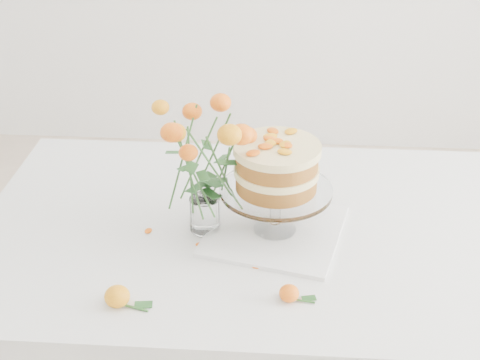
% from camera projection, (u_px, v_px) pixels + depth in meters
% --- Properties ---
extents(table, '(1.43, 0.93, 0.76)m').
position_uv_depth(table, '(251.00, 250.00, 1.77)').
color(table, tan).
rests_on(table, ground).
extents(napkin, '(0.39, 0.39, 0.01)m').
position_uv_depth(napkin, '(275.00, 231.00, 1.70)').
color(napkin, white).
rests_on(napkin, table).
extents(cake_stand, '(0.28, 0.28, 0.25)m').
position_uv_depth(cake_stand, '(277.00, 171.00, 1.61)').
color(cake_stand, white).
rests_on(cake_stand, napkin).
extents(rose_vase, '(0.27, 0.27, 0.39)m').
position_uv_depth(rose_vase, '(203.00, 152.00, 1.59)').
color(rose_vase, white).
rests_on(rose_vase, table).
extents(loose_rose_near, '(0.10, 0.06, 0.05)m').
position_uv_depth(loose_rose_near, '(117.00, 297.00, 1.44)').
color(loose_rose_near, '#FFA616').
rests_on(loose_rose_near, table).
extents(loose_rose_far, '(0.08, 0.04, 0.04)m').
position_uv_depth(loose_rose_far, '(289.00, 293.00, 1.46)').
color(loose_rose_far, '#E9450B').
rests_on(loose_rose_far, table).
extents(stray_petal_a, '(0.03, 0.02, 0.00)m').
position_uv_depth(stray_petal_a, '(201.00, 244.00, 1.65)').
color(stray_petal_a, orange).
rests_on(stray_petal_a, table).
extents(stray_petal_b, '(0.03, 0.02, 0.00)m').
position_uv_depth(stray_petal_b, '(240.00, 256.00, 1.61)').
color(stray_petal_b, orange).
rests_on(stray_petal_b, table).
extents(stray_petal_c, '(0.03, 0.02, 0.00)m').
position_uv_depth(stray_petal_c, '(256.00, 266.00, 1.57)').
color(stray_petal_c, orange).
rests_on(stray_petal_c, table).
extents(stray_petal_d, '(0.03, 0.02, 0.00)m').
position_uv_depth(stray_petal_d, '(148.00, 231.00, 1.70)').
color(stray_petal_d, orange).
rests_on(stray_petal_d, table).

